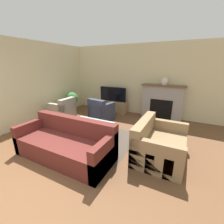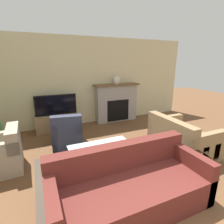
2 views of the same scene
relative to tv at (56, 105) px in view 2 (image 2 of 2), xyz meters
The scene contains 11 objects.
wall_back 0.91m from the tv, 28.10° to the left, with size 7.96×0.06×2.70m.
area_rug 2.55m from the tv, 77.73° to the right, with size 2.38×1.76×0.00m.
fireplace 1.97m from the tv, ahead, with size 1.53×0.39×1.26m.
tv_stand 0.53m from the tv, 90.00° to the left, with size 1.22×0.44×0.48m.
tv is the anchor object (origin of this frame).
couch_sectional 3.42m from the tv, 80.70° to the right, with size 2.16×0.90×0.82m.
couch_loveseat 3.43m from the tv, 46.05° to the right, with size 0.97×1.32×0.82m.
armchair_by_window 2.11m from the tv, 125.93° to the right, with size 0.79×0.74×0.82m.
armchair_accent 1.21m from the tv, 85.20° to the right, with size 0.79×0.83×0.82m.
coffee_table 2.39m from the tv, 77.35° to the right, with size 1.18×0.56×0.44m.
mantel_clock 2.08m from the tv, ahead, with size 0.23×0.07×0.26m.
Camera 2 is at (-1.11, -0.37, 1.96)m, focal length 28.00 mm.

